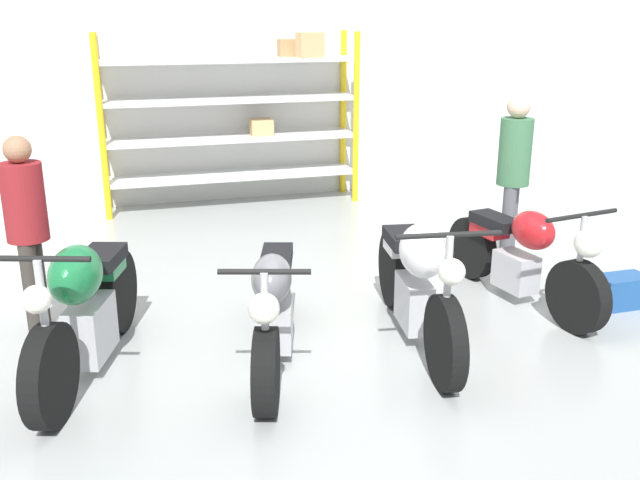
% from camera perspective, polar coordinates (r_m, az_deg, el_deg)
% --- Properties ---
extents(ground_plane, '(30.00, 30.00, 0.00)m').
position_cam_1_polar(ground_plane, '(5.68, 1.14, -7.93)').
color(ground_plane, '#9EA3A0').
extents(back_wall, '(30.00, 0.08, 3.60)m').
position_cam_1_polar(back_wall, '(9.74, -7.36, 13.70)').
color(back_wall, silver).
rests_on(back_wall, ground_plane).
extents(shelving_rack, '(3.32, 0.63, 2.23)m').
position_cam_1_polar(shelving_rack, '(9.45, -6.58, 9.99)').
color(shelving_rack, yellow).
rests_on(shelving_rack, ground_plane).
extents(motorcycle_green, '(0.87, 1.99, 1.09)m').
position_cam_1_polar(motorcycle_green, '(5.27, -18.24, -5.18)').
color(motorcycle_green, black).
rests_on(motorcycle_green, ground_plane).
extents(motorcycle_grey, '(0.85, 2.05, 0.96)m').
position_cam_1_polar(motorcycle_grey, '(5.23, -3.75, -5.26)').
color(motorcycle_grey, black).
rests_on(motorcycle_grey, ground_plane).
extents(motorcycle_white, '(0.71, 2.13, 1.10)m').
position_cam_1_polar(motorcycle_white, '(5.50, 7.78, -3.22)').
color(motorcycle_white, black).
rests_on(motorcycle_white, ground_plane).
extents(motorcycle_red, '(0.71, 1.97, 0.98)m').
position_cam_1_polar(motorcycle_red, '(6.45, 15.95, -1.20)').
color(motorcycle_red, black).
rests_on(motorcycle_red, ground_plane).
extents(person_browsing, '(0.45, 0.45, 1.71)m').
position_cam_1_polar(person_browsing, '(7.33, 15.24, 5.68)').
color(person_browsing, '#595960').
rests_on(person_browsing, ground_plane).
extents(person_near_rack, '(0.37, 0.37, 1.58)m').
position_cam_1_polar(person_near_rack, '(5.97, -22.43, 1.48)').
color(person_near_rack, '#38332D').
rests_on(person_near_rack, ground_plane).
extents(toolbox, '(0.44, 0.26, 0.28)m').
position_cam_1_polar(toolbox, '(6.77, 22.95, -3.79)').
color(toolbox, '#1E4C8C').
rests_on(toolbox, ground_plane).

